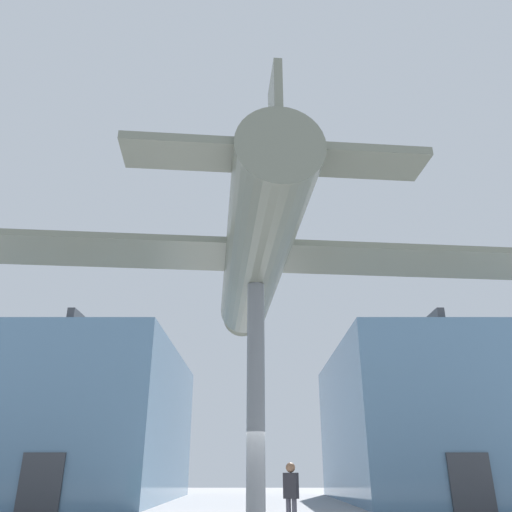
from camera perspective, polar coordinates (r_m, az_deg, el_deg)
glass_pavilion_left at (r=32.29m, az=-17.04°, el=-17.76°), size 8.43×16.01×8.91m
glass_pavilion_right at (r=32.28m, az=17.07°, el=-17.76°), size 8.43×16.01×8.91m
support_pylon_central at (r=13.31m, az=-0.00°, el=-16.42°), size 0.47×0.47×6.41m
suspended_airplane at (r=14.54m, az=-0.06°, el=-0.21°), size 19.25×12.35×3.12m
visitor_person at (r=15.65m, az=4.05°, el=-25.24°), size 0.46×0.38×1.82m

